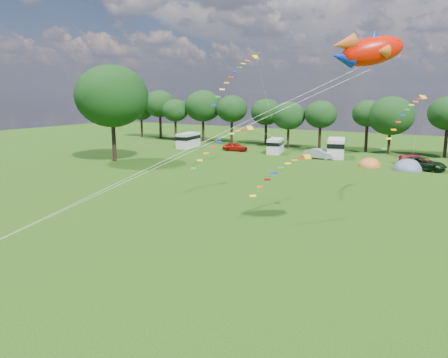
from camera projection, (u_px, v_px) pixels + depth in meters
The scene contains 17 objects.
ground_plane at pixel (146, 279), 22.99m from camera, with size 180.00×180.00×0.00m, color black.
tree_line at pixel (416, 114), 65.28m from camera, with size 102.98×10.98×10.27m.
big_tree at pixel (112, 96), 59.87m from camera, with size 10.00×10.00×13.28m.
car_a at pixel (235, 147), 71.94m from camera, with size 1.65×4.20×1.40m, color #A4120A.
car_b at pixel (319, 154), 63.60m from camera, with size 1.57×4.20×1.48m, color #999BA3.
car_c at pixel (417, 161), 57.79m from camera, with size 1.90×4.52×1.36m, color #A61427.
car_d at pixel (422, 164), 54.62m from camera, with size 2.60×5.75×1.57m, color black.
campervan_a at pixel (188, 140), 76.07m from camera, with size 2.93×5.49×2.56m.
campervan_b at pixel (276, 145), 69.36m from camera, with size 3.09×5.08×2.32m.
campervan_c at pixel (336, 147), 64.92m from camera, with size 3.83×6.14×2.80m.
tent_orange at pixel (369, 166), 57.33m from camera, with size 2.94×3.22×2.30m.
tent_greyblue at pixel (408, 170), 54.76m from camera, with size 3.72×4.07×2.77m.
fish_kite at pixel (367, 51), 23.50m from camera, with size 4.03×3.55×2.29m.
streamer_kite_a at pixel (238, 72), 50.16m from camera, with size 3.37×5.70×5.80m.
streamer_kite_b at pixel (227, 140), 40.00m from camera, with size 4.22×4.65×3.78m.
streamer_kite_c at pixel (286, 168), 33.08m from camera, with size 3.10×4.90×2.77m.
streamer_kite_d at pixel (408, 113), 35.93m from camera, with size 2.58×5.01×4.25m.
Camera 1 is at (14.59, -16.31, 9.73)m, focal length 35.00 mm.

